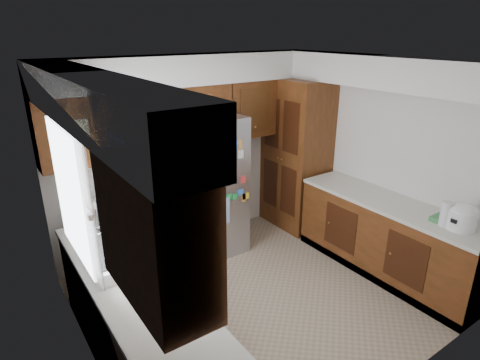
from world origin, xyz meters
name	(u,v)px	position (x,y,z in m)	size (l,w,h in m)	color
floor	(261,294)	(0.00, 0.00, 0.00)	(3.60, 3.60, 0.00)	tan
room_shell	(234,129)	(-0.11, 0.36, 1.82)	(3.64, 3.24, 2.52)	silver
left_counter_run	(141,307)	(-1.36, 0.03, 0.43)	(1.36, 3.20, 0.92)	#42250C
right_counter_run	(386,240)	(1.50, -0.47, 0.42)	(0.63, 2.25, 0.92)	#42250C
pantry	(296,155)	(1.50, 1.15, 1.07)	(0.60, 0.90, 2.15)	#42250C
fridge	(204,187)	(0.00, 1.20, 0.90)	(0.90, 0.79, 1.80)	#ABABB0
bridge_cabinet	(192,99)	(0.00, 1.43, 1.98)	(0.96, 0.34, 0.35)	#42250C
fridge_top_items	(190,73)	(-0.01, 1.44, 2.28)	(0.71, 0.32, 0.27)	#2042A5
sink_assembly	(116,254)	(-1.50, 0.10, 0.99)	(0.52, 0.70, 0.37)	white
left_counter_clutter	(98,215)	(-1.43, 0.82, 1.05)	(0.44, 0.86, 0.38)	black
rice_cooker	(462,216)	(1.50, -1.26, 1.05)	(0.30, 0.29, 0.26)	white
paper_towel	(446,214)	(1.42, -1.14, 1.05)	(0.11, 0.11, 0.26)	white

